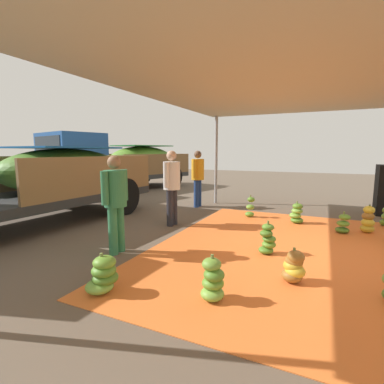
{
  "coord_description": "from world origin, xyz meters",
  "views": [
    {
      "loc": [
        -5.11,
        0.04,
        1.72
      ],
      "look_at": [
        -0.3,
        2.27,
        0.96
      ],
      "focal_mm": 26.73,
      "sensor_mm": 36.0,
      "label": 1
    }
  ],
  "objects_px": {
    "banana_bunch_9": "(213,280)",
    "cargo_truck_far": "(119,162)",
    "banana_bunch_6": "(294,267)",
    "banana_bunch_13": "(268,240)",
    "banana_bunch_3": "(297,214)",
    "banana_bunch_15": "(368,220)",
    "worker_2": "(198,174)",
    "worker_1": "(115,197)",
    "banana_bunch_7": "(343,224)",
    "worker_0": "(172,182)",
    "banana_bunch_8": "(103,275)",
    "cargo_truck_main": "(9,175)",
    "banana_bunch_11": "(250,208)"
  },
  "relations": [
    {
      "from": "banana_bunch_15",
      "to": "banana_bunch_9",
      "type": "bearing_deg",
      "value": 153.37
    },
    {
      "from": "banana_bunch_7",
      "to": "cargo_truck_main",
      "type": "relative_size",
      "value": 0.07
    },
    {
      "from": "banana_bunch_7",
      "to": "worker_1",
      "type": "height_order",
      "value": "worker_1"
    },
    {
      "from": "banana_bunch_9",
      "to": "banana_bunch_7",
      "type": "bearing_deg",
      "value": -22.25
    },
    {
      "from": "banana_bunch_8",
      "to": "worker_2",
      "type": "relative_size",
      "value": 0.28
    },
    {
      "from": "banana_bunch_15",
      "to": "worker_2",
      "type": "distance_m",
      "value": 4.65
    },
    {
      "from": "banana_bunch_3",
      "to": "worker_1",
      "type": "bearing_deg",
      "value": 142.82
    },
    {
      "from": "banana_bunch_6",
      "to": "banana_bunch_8",
      "type": "bearing_deg",
      "value": 121.48
    },
    {
      "from": "banana_bunch_13",
      "to": "worker_2",
      "type": "distance_m",
      "value": 4.38
    },
    {
      "from": "banana_bunch_3",
      "to": "cargo_truck_far",
      "type": "bearing_deg",
      "value": 68.95
    },
    {
      "from": "banana_bunch_3",
      "to": "worker_0",
      "type": "xyz_separation_m",
      "value": [
        -1.4,
        2.64,
        0.78
      ]
    },
    {
      "from": "banana_bunch_7",
      "to": "banana_bunch_11",
      "type": "relative_size",
      "value": 0.79
    },
    {
      "from": "banana_bunch_6",
      "to": "banana_bunch_11",
      "type": "bearing_deg",
      "value": 22.09
    },
    {
      "from": "banana_bunch_9",
      "to": "cargo_truck_far",
      "type": "bearing_deg",
      "value": 45.0
    },
    {
      "from": "banana_bunch_11",
      "to": "banana_bunch_7",
      "type": "bearing_deg",
      "value": -107.03
    },
    {
      "from": "banana_bunch_11",
      "to": "worker_1",
      "type": "relative_size",
      "value": 0.35
    },
    {
      "from": "worker_2",
      "to": "banana_bunch_7",
      "type": "bearing_deg",
      "value": -109.47
    },
    {
      "from": "banana_bunch_13",
      "to": "worker_2",
      "type": "relative_size",
      "value": 0.33
    },
    {
      "from": "banana_bunch_11",
      "to": "worker_2",
      "type": "xyz_separation_m",
      "value": [
        0.75,
        1.84,
        0.76
      ]
    },
    {
      "from": "banana_bunch_9",
      "to": "banana_bunch_15",
      "type": "distance_m",
      "value": 4.46
    },
    {
      "from": "banana_bunch_6",
      "to": "banana_bunch_13",
      "type": "distance_m",
      "value": 1.06
    },
    {
      "from": "banana_bunch_7",
      "to": "banana_bunch_13",
      "type": "relative_size",
      "value": 0.82
    },
    {
      "from": "banana_bunch_15",
      "to": "cargo_truck_main",
      "type": "distance_m",
      "value": 7.76
    },
    {
      "from": "banana_bunch_3",
      "to": "banana_bunch_15",
      "type": "xyz_separation_m",
      "value": [
        -0.23,
        -1.44,
        0.04
      ]
    },
    {
      "from": "banana_bunch_9",
      "to": "worker_0",
      "type": "bearing_deg",
      "value": 36.58
    },
    {
      "from": "banana_bunch_6",
      "to": "cargo_truck_main",
      "type": "bearing_deg",
      "value": 88.87
    },
    {
      "from": "banana_bunch_7",
      "to": "cargo_truck_far",
      "type": "bearing_deg",
      "value": 68.31
    },
    {
      "from": "banana_bunch_7",
      "to": "banana_bunch_13",
      "type": "xyz_separation_m",
      "value": [
        -1.92,
        1.22,
        0.05
      ]
    },
    {
      "from": "banana_bunch_13",
      "to": "banana_bunch_11",
      "type": "bearing_deg",
      "value": 19.54
    },
    {
      "from": "banana_bunch_3",
      "to": "banana_bunch_6",
      "type": "height_order",
      "value": "banana_bunch_3"
    },
    {
      "from": "banana_bunch_8",
      "to": "banana_bunch_11",
      "type": "xyz_separation_m",
      "value": [
        4.78,
        -0.66,
        0.03
      ]
    },
    {
      "from": "banana_bunch_7",
      "to": "banana_bunch_9",
      "type": "distance_m",
      "value": 4.02
    },
    {
      "from": "banana_bunch_7",
      "to": "banana_bunch_15",
      "type": "height_order",
      "value": "banana_bunch_15"
    },
    {
      "from": "banana_bunch_6",
      "to": "worker_1",
      "type": "distance_m",
      "value": 2.95
    },
    {
      "from": "banana_bunch_9",
      "to": "banana_bunch_6",
      "type": "bearing_deg",
      "value": -42.65
    },
    {
      "from": "banana_bunch_7",
      "to": "worker_0",
      "type": "height_order",
      "value": "worker_0"
    },
    {
      "from": "banana_bunch_7",
      "to": "worker_0",
      "type": "xyz_separation_m",
      "value": [
        -0.91,
        3.61,
        0.82
      ]
    },
    {
      "from": "banana_bunch_9",
      "to": "worker_2",
      "type": "distance_m",
      "value": 5.74
    },
    {
      "from": "cargo_truck_main",
      "to": "worker_2",
      "type": "height_order",
      "value": "cargo_truck_main"
    },
    {
      "from": "banana_bunch_6",
      "to": "banana_bunch_13",
      "type": "relative_size",
      "value": 0.82
    },
    {
      "from": "banana_bunch_9",
      "to": "worker_1",
      "type": "distance_m",
      "value": 2.31
    },
    {
      "from": "banana_bunch_9",
      "to": "worker_1",
      "type": "height_order",
      "value": "worker_1"
    },
    {
      "from": "banana_bunch_3",
      "to": "banana_bunch_13",
      "type": "xyz_separation_m",
      "value": [
        -2.4,
        0.25,
        0.01
      ]
    },
    {
      "from": "worker_2",
      "to": "banana_bunch_9",
      "type": "bearing_deg",
      "value": -154.45
    },
    {
      "from": "banana_bunch_7",
      "to": "banana_bunch_8",
      "type": "distance_m",
      "value": 4.98
    },
    {
      "from": "banana_bunch_8",
      "to": "worker_1",
      "type": "relative_size",
      "value": 0.3
    },
    {
      "from": "banana_bunch_6",
      "to": "worker_0",
      "type": "height_order",
      "value": "worker_0"
    },
    {
      "from": "cargo_truck_far",
      "to": "worker_0",
      "type": "xyz_separation_m",
      "value": [
        -4.38,
        -5.1,
        -0.23
      ]
    },
    {
      "from": "cargo_truck_main",
      "to": "worker_1",
      "type": "height_order",
      "value": "cargo_truck_main"
    },
    {
      "from": "banana_bunch_8",
      "to": "banana_bunch_15",
      "type": "height_order",
      "value": "banana_bunch_15"
    }
  ]
}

